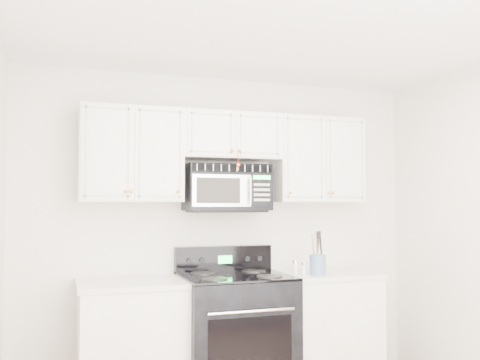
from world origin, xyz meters
name	(u,v)px	position (x,y,z in m)	size (l,w,h in m)	color
room	(314,240)	(0.00, 0.00, 1.30)	(3.51, 3.51, 2.61)	brown
base_cabinet_left	(134,346)	(-0.80, 1.44, 0.43)	(0.86, 0.65, 0.92)	silver
base_cabinet_right	(323,330)	(0.80, 1.44, 0.43)	(0.86, 0.65, 0.92)	silver
range	(235,332)	(-0.01, 1.39, 0.48)	(0.85, 0.77, 1.14)	black
upper_cabinets	(229,153)	(0.00, 1.58, 1.93)	(2.44, 0.37, 0.75)	silver
microwave	(227,187)	(-0.03, 1.57, 1.64)	(0.70, 0.40, 0.39)	black
utensil_crock	(318,264)	(0.66, 1.27, 1.01)	(0.13, 0.13, 0.35)	slate
shaker_salt	(304,269)	(0.57, 1.34, 0.97)	(0.04, 0.04, 0.10)	silver
shaker_pepper	(295,267)	(0.53, 1.42, 0.97)	(0.04, 0.04, 0.11)	silver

